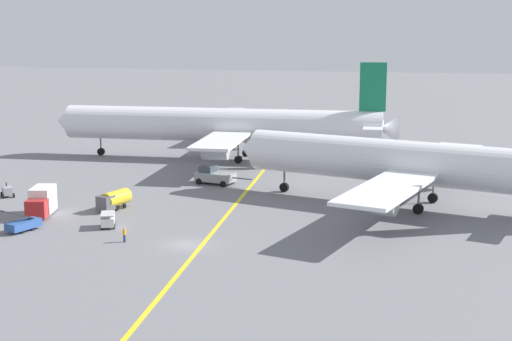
% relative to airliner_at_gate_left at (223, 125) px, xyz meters
% --- Properties ---
extents(ground_plane, '(600.00, 600.00, 0.00)m').
position_rel_airliner_at_gate_left_xyz_m(ground_plane, '(10.06, -51.02, -5.96)').
color(ground_plane, slate).
extents(taxiway_stripe, '(7.72, 119.81, 0.01)m').
position_rel_airliner_at_gate_left_xyz_m(taxiway_stripe, '(11.05, -41.02, -5.96)').
color(taxiway_stripe, yellow).
rests_on(taxiway_stripe, ground).
extents(airliner_at_gate_left, '(61.22, 42.48, 17.09)m').
position_rel_airliner_at_gate_left_xyz_m(airliner_at_gate_left, '(0.00, 0.00, 0.00)').
color(airliner_at_gate_left, silver).
rests_on(airliner_at_gate_left, ground).
extents(airliner_being_pushed, '(47.86, 45.67, 16.83)m').
position_rel_airliner_at_gate_left_xyz_m(airliner_being_pushed, '(32.30, -27.77, -0.29)').
color(airliner_being_pushed, white).
rests_on(airliner_being_pushed, ground).
extents(pushback_tug, '(9.00, 4.15, 2.93)m').
position_rel_airliner_at_gate_left_xyz_m(pushback_tug, '(4.22, -20.27, -4.71)').
color(pushback_tug, gray).
rests_on(pushback_tug, ground).
extents(gse_gpu_cart_small, '(2.57, 2.64, 1.90)m').
position_rel_airliner_at_gate_left_xyz_m(gse_gpu_cart_small, '(-21.11, -34.86, -5.16)').
color(gse_gpu_cart_small, gray).
rests_on(gse_gpu_cart_small, ground).
extents(gse_fuel_bowser_stubby, '(3.22, 5.23, 2.40)m').
position_rel_airliner_at_gate_left_xyz_m(gse_fuel_bowser_stubby, '(-3.97, -38.28, -4.63)').
color(gse_fuel_bowser_stubby, gold).
rests_on(gse_fuel_bowser_stubby, ground).
extents(gse_catering_truck_tall, '(3.63, 6.23, 3.50)m').
position_rel_airliner_at_gate_left_xyz_m(gse_catering_truck_tall, '(-11.37, -43.18, -4.20)').
color(gse_catering_truck_tall, red).
rests_on(gse_catering_truck_tall, ground).
extents(gse_baggage_cart_near_cluster, '(2.46, 3.12, 1.71)m').
position_rel_airliner_at_gate_left_xyz_m(gse_baggage_cart_near_cluster, '(-1.14, -46.39, -5.10)').
color(gse_baggage_cart_near_cluster, silver).
rests_on(gse_baggage_cart_near_cluster, ground).
extents(gse_belt_loader_portside, '(3.06, 5.05, 3.02)m').
position_rel_airliner_at_gate_left_xyz_m(gse_belt_loader_portside, '(-9.98, -50.01, -5.13)').
color(gse_belt_loader_portside, '#2D5199').
rests_on(gse_belt_loader_portside, ground).
extents(ground_crew_marshaller_foreground, '(0.36, 0.36, 1.60)m').
position_rel_airliner_at_gate_left_xyz_m(ground_crew_marshaller_foreground, '(3.07, -51.51, -5.13)').
color(ground_crew_marshaller_foreground, '#2D3351').
rests_on(ground_crew_marshaller_foreground, ground).
extents(jet_bridge, '(3.97, 19.63, 5.65)m').
position_rel_airliner_at_gate_left_xyz_m(jet_bridge, '(-5.62, 22.75, -2.09)').
color(jet_bridge, '#B7B7BC').
rests_on(jet_bridge, ground).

